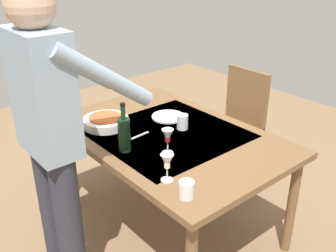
{
  "coord_description": "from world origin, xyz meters",
  "views": [
    {
      "loc": [
        -1.69,
        1.42,
        1.8
      ],
      "look_at": [
        0.0,
        0.0,
        0.77
      ],
      "focal_mm": 41.19,
      "sensor_mm": 36.0,
      "label": 1
    }
  ],
  "objects_px": {
    "dining_table": "(168,143)",
    "water_cup_near_right": "(186,189)",
    "dinner_plate_near": "(168,117)",
    "wine_glass_left": "(167,163)",
    "wine_bottle": "(124,133)",
    "chair_near": "(238,118)",
    "person_server": "(52,134)",
    "serving_bowl_pasta": "(106,121)",
    "water_cup_near_left": "(182,122)",
    "wine_glass_right": "(168,137)"
  },
  "relations": [
    {
      "from": "dining_table",
      "to": "water_cup_near_right",
      "type": "bearing_deg",
      "value": 147.02
    },
    {
      "from": "dinner_plate_near",
      "to": "wine_glass_left",
      "type": "bearing_deg",
      "value": 139.46
    },
    {
      "from": "water_cup_near_right",
      "to": "dinner_plate_near",
      "type": "distance_m",
      "value": 0.95
    },
    {
      "from": "wine_bottle",
      "to": "water_cup_near_right",
      "type": "height_order",
      "value": "wine_bottle"
    },
    {
      "from": "chair_near",
      "to": "water_cup_near_right",
      "type": "bearing_deg",
      "value": 120.59
    },
    {
      "from": "person_server",
      "to": "wine_glass_left",
      "type": "height_order",
      "value": "person_server"
    },
    {
      "from": "wine_bottle",
      "to": "serving_bowl_pasta",
      "type": "bearing_deg",
      "value": -14.96
    },
    {
      "from": "person_server",
      "to": "water_cup_near_left",
      "type": "bearing_deg",
      "value": -89.28
    },
    {
      "from": "water_cup_near_left",
      "to": "dinner_plate_near",
      "type": "bearing_deg",
      "value": -13.56
    },
    {
      "from": "wine_bottle",
      "to": "wine_glass_right",
      "type": "distance_m",
      "value": 0.25
    },
    {
      "from": "water_cup_near_left",
      "to": "serving_bowl_pasta",
      "type": "bearing_deg",
      "value": 44.71
    },
    {
      "from": "water_cup_near_left",
      "to": "dinner_plate_near",
      "type": "xyz_separation_m",
      "value": [
        0.2,
        -0.05,
        -0.04
      ]
    },
    {
      "from": "chair_near",
      "to": "wine_bottle",
      "type": "xyz_separation_m",
      "value": [
        -0.17,
        1.22,
        0.3
      ]
    },
    {
      "from": "chair_near",
      "to": "water_cup_near_left",
      "type": "xyz_separation_m",
      "value": [
        -0.17,
        0.77,
        0.24
      ]
    },
    {
      "from": "water_cup_near_left",
      "to": "chair_near",
      "type": "bearing_deg",
      "value": -77.59
    },
    {
      "from": "chair_near",
      "to": "serving_bowl_pasta",
      "type": "xyz_separation_m",
      "value": [
        0.19,
        1.12,
        0.23
      ]
    },
    {
      "from": "water_cup_near_right",
      "to": "serving_bowl_pasta",
      "type": "distance_m",
      "value": 0.95
    },
    {
      "from": "dining_table",
      "to": "wine_glass_left",
      "type": "relative_size",
      "value": 9.99
    },
    {
      "from": "chair_near",
      "to": "dinner_plate_near",
      "type": "height_order",
      "value": "chair_near"
    },
    {
      "from": "wine_bottle",
      "to": "serving_bowl_pasta",
      "type": "distance_m",
      "value": 0.39
    },
    {
      "from": "chair_near",
      "to": "wine_glass_left",
      "type": "relative_size",
      "value": 6.03
    },
    {
      "from": "dining_table",
      "to": "person_server",
      "type": "relative_size",
      "value": 0.89
    },
    {
      "from": "water_cup_near_left",
      "to": "dinner_plate_near",
      "type": "height_order",
      "value": "water_cup_near_left"
    },
    {
      "from": "wine_glass_right",
      "to": "wine_glass_left",
      "type": "bearing_deg",
      "value": 139.4
    },
    {
      "from": "person_server",
      "to": "water_cup_near_right",
      "type": "xyz_separation_m",
      "value": [
        -0.57,
        -0.38,
        -0.2
      ]
    },
    {
      "from": "wine_glass_right",
      "to": "water_cup_near_left",
      "type": "bearing_deg",
      "value": -56.21
    },
    {
      "from": "wine_glass_right",
      "to": "water_cup_near_right",
      "type": "relative_size",
      "value": 1.75
    },
    {
      "from": "water_cup_near_right",
      "to": "serving_bowl_pasta",
      "type": "bearing_deg",
      "value": -8.38
    },
    {
      "from": "dining_table",
      "to": "wine_glass_right",
      "type": "xyz_separation_m",
      "value": [
        -0.2,
        0.17,
        0.17
      ]
    },
    {
      "from": "chair_near",
      "to": "wine_glass_left",
      "type": "xyz_separation_m",
      "value": [
        -0.58,
        1.24,
        0.3
      ]
    },
    {
      "from": "wine_bottle",
      "to": "serving_bowl_pasta",
      "type": "xyz_separation_m",
      "value": [
        0.37,
        -0.1,
        -0.08
      ]
    },
    {
      "from": "dining_table",
      "to": "wine_glass_right",
      "type": "bearing_deg",
      "value": 139.45
    },
    {
      "from": "wine_glass_left",
      "to": "water_cup_near_right",
      "type": "relative_size",
      "value": 1.75
    },
    {
      "from": "person_server",
      "to": "water_cup_near_right",
      "type": "bearing_deg",
      "value": -146.08
    },
    {
      "from": "wine_glass_right",
      "to": "chair_near",
      "type": "bearing_deg",
      "value": -71.12
    },
    {
      "from": "dining_table",
      "to": "water_cup_near_left",
      "type": "bearing_deg",
      "value": -94.63
    },
    {
      "from": "wine_glass_right",
      "to": "water_cup_near_right",
      "type": "height_order",
      "value": "wine_glass_right"
    },
    {
      "from": "person_server",
      "to": "wine_glass_right",
      "type": "height_order",
      "value": "person_server"
    },
    {
      "from": "wine_bottle",
      "to": "wine_glass_right",
      "type": "bearing_deg",
      "value": -137.87
    },
    {
      "from": "chair_near",
      "to": "wine_glass_right",
      "type": "height_order",
      "value": "chair_near"
    },
    {
      "from": "dining_table",
      "to": "chair_near",
      "type": "relative_size",
      "value": 1.66
    },
    {
      "from": "person_server",
      "to": "dinner_plate_near",
      "type": "bearing_deg",
      "value": -77.16
    },
    {
      "from": "dining_table",
      "to": "chair_near",
      "type": "bearing_deg",
      "value": -79.74
    },
    {
      "from": "wine_glass_left",
      "to": "dinner_plate_near",
      "type": "bearing_deg",
      "value": -40.54
    },
    {
      "from": "wine_glass_right",
      "to": "serving_bowl_pasta",
      "type": "relative_size",
      "value": 0.5
    },
    {
      "from": "person_server",
      "to": "wine_glass_right",
      "type": "relative_size",
      "value": 11.19
    },
    {
      "from": "dining_table",
      "to": "wine_glass_right",
      "type": "height_order",
      "value": "wine_glass_right"
    },
    {
      "from": "person_server",
      "to": "water_cup_near_left",
      "type": "distance_m",
      "value": 0.9
    },
    {
      "from": "chair_near",
      "to": "wine_glass_left",
      "type": "distance_m",
      "value": 1.4
    },
    {
      "from": "wine_glass_left",
      "to": "water_cup_near_left",
      "type": "bearing_deg",
      "value": -49.12
    }
  ]
}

